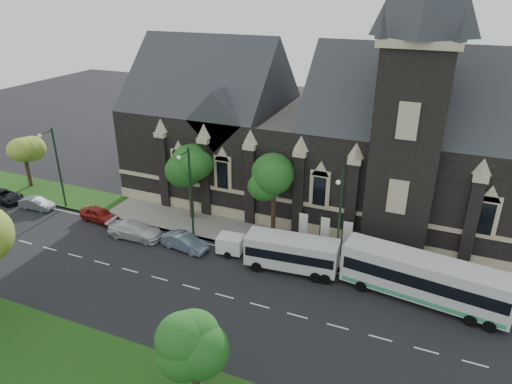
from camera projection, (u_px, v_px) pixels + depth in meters
The scene contains 21 objects.
ground at pixel (191, 287), 37.07m from camera, with size 160.00×160.00×0.00m, color black.
sidewalk at pixel (241, 233), 45.01m from camera, with size 80.00×5.00×0.15m, color gray.
museum at pixel (322, 133), 47.64m from camera, with size 40.00×17.70×29.90m.
tree_park_east at pixel (197, 338), 25.15m from camera, with size 3.40×3.40×6.28m.
tree_walk_right at pixel (277, 179), 42.52m from camera, with size 4.08×4.08×7.80m.
tree_walk_left at pixel (192, 166), 45.77m from camera, with size 3.91×3.91×7.64m.
tree_walk_far at pixel (26, 150), 53.67m from camera, with size 3.40×3.40×6.28m.
street_lamp_near at pixel (339, 216), 37.35m from camera, with size 0.36×1.88×9.00m.
street_lamp_mid at pixel (189, 188), 42.35m from camera, with size 0.36×1.88×9.00m.
street_lamp_far at pixel (57, 164), 48.08m from camera, with size 0.36×1.88×9.00m.
banner_flag_left at pixel (301, 226), 41.39m from camera, with size 0.90×0.10×4.00m.
banner_flag_center at pixel (323, 231), 40.68m from camera, with size 0.90×0.10×4.00m.
banner_flag_right at pixel (345, 235), 39.96m from camera, with size 0.90×0.10×4.00m.
tour_coach at pixel (424, 278), 34.80m from camera, with size 12.58×4.19×3.60m.
shuttle_bus at pixel (292, 252), 38.69m from camera, with size 7.94×3.33×2.99m.
box_trailer at pixel (231, 244), 41.31m from camera, with size 3.37×1.99×1.76m.
sedan at pixel (185, 242), 42.13m from camera, with size 1.57×4.49×1.48m, color slate.
car_far_red at pixel (100, 215), 47.11m from camera, with size 1.77×4.39×1.50m, color maroon.
car_far_white at pixel (135, 230), 44.06m from camera, with size 2.21×5.43×1.58m, color silver.
car_far_black at pixel (4, 196), 51.42m from camera, with size 2.23×4.84×1.34m, color black.
car_far_grey at pixel (37, 204), 49.73m from camera, with size 1.36×3.89×1.28m, color #535A61.
Camera 1 is at (16.84, -26.15, 22.20)m, focal length 32.36 mm.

